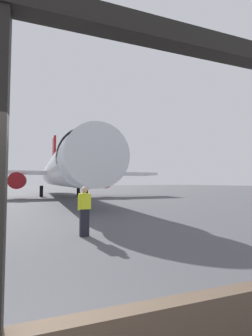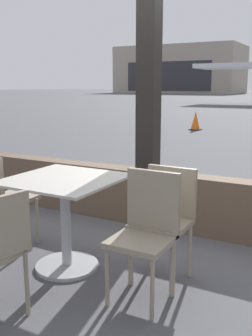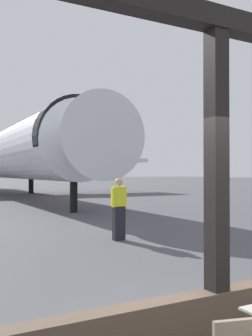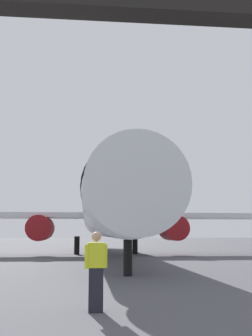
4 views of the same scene
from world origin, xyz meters
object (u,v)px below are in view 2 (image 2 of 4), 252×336
object	(u,v)px
cafe_chair_side_extra	(147,225)
dining_table	(65,214)
traffic_cone	(196,121)
cafe_chair_window_left	(166,213)
distant_hangar	(180,70)
cafe_chair_window_right	(2,192)

from	to	relation	value
cafe_chair_side_extra	dining_table	bearing A→B (deg)	173.80
cafe_chair_side_extra	traffic_cone	bearing A→B (deg)	107.11
cafe_chair_window_left	distant_hangar	world-z (taller)	distant_hangar
traffic_cone	distant_hangar	bearing A→B (deg)	111.50
dining_table	cafe_chair_side_extra	size ratio (longest dim) A/B	0.93
dining_table	cafe_chair_window_right	bearing A→B (deg)	173.60
cafe_chair_window_left	cafe_chair_side_extra	world-z (taller)	cafe_chair_side_extra
cafe_chair_window_right	distant_hangar	xyz separation A→B (m)	(-28.56, 78.59, 4.24)
cafe_chair_window_right	traffic_cone	distance (m)	10.51
dining_table	traffic_cone	distance (m)	10.75
dining_table	distant_hangar	size ratio (longest dim) A/B	0.03
cafe_chair_window_right	traffic_cone	world-z (taller)	cafe_chair_window_right
cafe_chair_window_right	cafe_chair_side_extra	bearing A→B (deg)	-6.30
dining_table	cafe_chair_window_right	size ratio (longest dim) A/B	0.95
dining_table	traffic_cone	xyz separation A→B (m)	(-2.47, 10.46, -0.17)
dining_table	traffic_cone	world-z (taller)	dining_table
cafe_chair_side_extra	traffic_cone	world-z (taller)	cafe_chair_side_extra
dining_table	cafe_chair_window_left	world-z (taller)	cafe_chair_window_left
cafe_chair_window_left	distant_hangar	size ratio (longest dim) A/B	0.03
cafe_chair_window_right	cafe_chair_side_extra	size ratio (longest dim) A/B	0.97
dining_table	cafe_chair_window_right	distance (m)	0.80
cafe_chair_window_left	cafe_chair_side_extra	size ratio (longest dim) A/B	0.96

